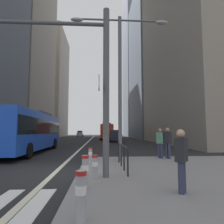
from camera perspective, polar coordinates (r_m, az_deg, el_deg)
ground_plane at (r=28.77m, az=-7.30°, el=-8.78°), size 160.00×160.00×0.00m
median_island at (r=8.66m, az=22.64°, el=-15.78°), size 9.00×10.00×0.15m
lane_centre_line at (r=38.74m, az=-6.36°, el=-7.92°), size 0.20×80.00×0.01m
office_tower_left_mid at (r=54.80m, az=-24.06°, el=22.54°), size 11.76×19.93×54.00m
office_tower_left_far at (r=74.27m, az=-17.56°, el=7.33°), size 11.65×19.35×35.61m
office_tower_right_mid at (r=54.79m, az=12.97°, el=12.55°), size 12.91×17.56×36.98m
office_tower_right_far at (r=77.26m, az=8.19°, el=14.42°), size 12.00×16.17×55.77m
city_bus_blue_oncoming at (r=17.79m, az=-21.95°, el=-4.59°), size 2.76×11.92×3.40m
city_bus_red_receding at (r=44.52m, az=-1.55°, el=-5.27°), size 2.88×11.46×3.40m
city_bus_red_distant at (r=64.51m, az=-1.88°, el=-5.32°), size 2.71×11.46×3.40m
car_oncoming_mid at (r=68.80m, az=-8.90°, el=-5.97°), size 2.04×4.23×1.94m
car_receding_near at (r=34.14m, az=0.79°, el=-6.63°), size 2.14×4.50×1.94m
traffic_signal_gantry at (r=7.72m, az=-18.27°, el=13.23°), size 6.43×0.65×6.00m
street_lamp_post at (r=11.57m, az=2.22°, el=12.64°), size 5.50×0.32×8.00m
bollard_front at (r=3.83m, az=-8.72°, el=-21.48°), size 0.20×0.20×0.86m
bollard_left at (r=5.79m, az=-7.49°, el=-15.79°), size 0.20×0.20×0.89m
bollard_right at (r=6.92m, az=-4.80°, el=-14.65°), size 0.20×0.20×0.77m
bollard_back at (r=10.24m, az=-6.06°, el=-11.62°), size 0.20×0.20×0.77m
pedestrian_railing at (r=8.83m, az=2.96°, el=-10.96°), size 0.06×3.23×0.98m
pedestrian_waiting at (r=12.27m, az=15.25°, el=-7.90°), size 0.44×0.44×1.75m
pedestrian_walking at (r=5.60m, az=18.78°, el=-11.95°), size 0.42×0.45×1.60m
pedestrian_far at (r=12.34m, az=13.26°, el=-8.02°), size 0.45×0.41×1.72m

